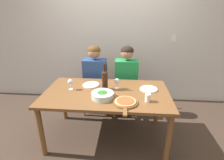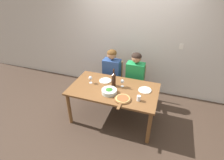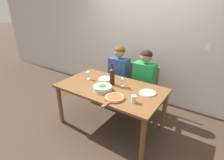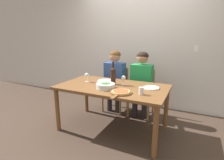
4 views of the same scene
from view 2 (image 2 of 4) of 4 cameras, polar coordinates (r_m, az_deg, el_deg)
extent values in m
plane|color=#3D2D23|center=(3.74, 0.49, -12.07)|extent=(40.00, 40.00, 0.00)
cube|color=silver|center=(4.14, 6.38, 13.95)|extent=(10.00, 0.05, 2.70)
cube|color=white|center=(4.06, 21.68, 10.13)|extent=(0.08, 0.01, 0.12)
cube|color=brown|center=(3.30, 0.54, -3.03)|extent=(1.65, 0.93, 0.04)
cylinder|color=brown|center=(3.51, -13.77, -9.11)|extent=(0.07, 0.07, 0.69)
cylinder|color=brown|center=(3.11, 11.97, -15.14)|extent=(0.07, 0.07, 0.69)
cylinder|color=brown|center=(4.06, -7.94, -2.25)|extent=(0.07, 0.07, 0.69)
cylinder|color=brown|center=(3.72, 13.85, -6.42)|extent=(0.07, 0.07, 0.69)
cube|color=#9E7042|center=(4.09, 0.01, -0.41)|extent=(0.42, 0.42, 0.04)
cube|color=#9E7042|center=(4.14, 0.89, 3.67)|extent=(0.38, 0.03, 0.43)
cylinder|color=#9E7042|center=(4.12, -3.35, -3.85)|extent=(0.04, 0.04, 0.40)
cylinder|color=#9E7042|center=(4.02, 1.70, -4.87)|extent=(0.04, 0.04, 0.40)
cylinder|color=#9E7042|center=(4.42, -1.52, -1.19)|extent=(0.04, 0.04, 0.40)
cylinder|color=#9E7042|center=(4.32, 3.22, -2.06)|extent=(0.04, 0.04, 0.40)
cube|color=#9E7042|center=(3.98, 7.33, -1.71)|extent=(0.42, 0.42, 0.04)
cube|color=#9E7042|center=(4.03, 8.16, 2.49)|extent=(0.38, 0.03, 0.43)
cylinder|color=#9E7042|center=(3.98, 3.85, -5.29)|extent=(0.04, 0.04, 0.40)
cylinder|color=#9E7042|center=(3.93, 9.23, -6.30)|extent=(0.04, 0.04, 0.40)
cylinder|color=#9E7042|center=(4.29, 5.22, -2.43)|extent=(0.04, 0.04, 0.40)
cylinder|color=#9E7042|center=(4.23, 10.21, -3.32)|extent=(0.04, 0.04, 0.40)
cylinder|color=#28282D|center=(4.17, -1.52, -3.09)|extent=(0.10, 0.10, 0.44)
cylinder|color=#28282D|center=(4.12, 0.84, -3.55)|extent=(0.10, 0.10, 0.44)
cube|color=navy|center=(3.93, -0.08, 3.03)|extent=(0.38, 0.22, 0.54)
cylinder|color=navy|center=(3.87, -4.06, -0.08)|extent=(0.07, 0.31, 0.14)
cylinder|color=navy|center=(3.75, 1.59, -1.11)|extent=(0.07, 0.31, 0.14)
sphere|color=#9E7051|center=(3.77, -0.09, 8.27)|extent=(0.20, 0.20, 0.20)
ellipsoid|color=#563819|center=(3.76, -0.04, 8.81)|extent=(0.21, 0.21, 0.15)
cylinder|color=#28282D|center=(4.04, 5.65, -4.47)|extent=(0.10, 0.10, 0.44)
cylinder|color=#28282D|center=(4.01, 8.15, -4.93)|extent=(0.10, 0.10, 0.44)
cube|color=#1E8C47|center=(3.81, 7.55, 1.77)|extent=(0.38, 0.22, 0.54)
cylinder|color=#1E8C47|center=(3.72, 3.58, -1.47)|extent=(0.07, 0.31, 0.14)
cylinder|color=#1E8C47|center=(3.66, 9.62, -2.55)|extent=(0.07, 0.31, 0.14)
sphere|color=#9E7051|center=(3.64, 7.97, 7.13)|extent=(0.20, 0.20, 0.20)
ellipsoid|color=black|center=(3.64, 8.04, 7.69)|extent=(0.21, 0.21, 0.15)
cylinder|color=black|center=(3.30, 0.53, -0.11)|extent=(0.08, 0.08, 0.24)
cone|color=black|center=(3.23, 0.54, 1.97)|extent=(0.08, 0.08, 0.03)
cylinder|color=black|center=(3.20, 0.55, 2.90)|extent=(0.03, 0.03, 0.09)
cylinder|color=silver|center=(3.14, -0.93, -3.74)|extent=(0.28, 0.28, 0.07)
ellipsoid|color=#2D6B23|center=(3.14, -0.93, -3.68)|extent=(0.23, 0.23, 0.08)
cylinder|color=silver|center=(3.51, -2.19, -0.21)|extent=(0.24, 0.24, 0.01)
torus|color=silver|center=(3.51, -2.20, -0.13)|extent=(0.24, 0.24, 0.01)
cylinder|color=silver|center=(3.29, 10.70, -3.26)|extent=(0.24, 0.24, 0.01)
torus|color=silver|center=(3.28, 10.71, -3.18)|extent=(0.24, 0.24, 0.01)
cylinder|color=brown|center=(3.01, 3.50, -6.23)|extent=(0.29, 0.29, 0.02)
cube|color=brown|center=(2.85, 2.29, -8.72)|extent=(0.04, 0.14, 0.02)
cylinder|color=tan|center=(3.00, 3.51, -6.00)|extent=(0.25, 0.25, 0.01)
cylinder|color=#AD4C28|center=(3.00, 3.51, -5.88)|extent=(0.21, 0.21, 0.01)
cylinder|color=silver|center=(3.48, -6.96, -0.89)|extent=(0.06, 0.06, 0.01)
cylinder|color=silver|center=(3.45, -7.00, -0.32)|extent=(0.01, 0.01, 0.07)
ellipsoid|color=silver|center=(3.42, -7.07, 0.67)|extent=(0.07, 0.07, 0.08)
ellipsoid|color=maroon|center=(3.43, -7.06, 0.49)|extent=(0.06, 0.06, 0.03)
cylinder|color=silver|center=(3.35, 3.36, -2.05)|extent=(0.06, 0.06, 0.01)
cylinder|color=silver|center=(3.33, 3.39, -1.47)|extent=(0.01, 0.01, 0.07)
ellipsoid|color=silver|center=(3.29, 3.42, -0.46)|extent=(0.07, 0.07, 0.08)
ellipsoid|color=maroon|center=(3.30, 3.42, -0.64)|extent=(0.06, 0.06, 0.03)
cylinder|color=silver|center=(2.99, 8.70, -5.89)|extent=(0.07, 0.07, 0.10)
camera|label=1|loc=(1.14, -21.84, -17.36)|focal=28.00mm
camera|label=3|loc=(1.02, 47.57, -21.13)|focal=28.00mm
camera|label=4|loc=(1.16, 24.55, -47.64)|focal=28.00mm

